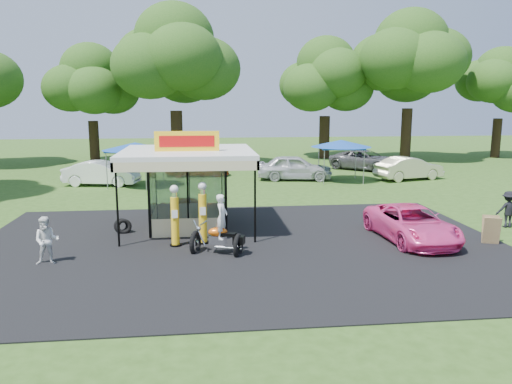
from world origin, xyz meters
TOP-DOWN VIEW (x-y plane):
  - ground at (0.00, 0.00)m, footprint 120.00×120.00m
  - asphalt_apron at (0.00, 2.00)m, footprint 20.00×14.00m
  - gas_station_kiosk at (-2.00, 4.99)m, footprint 5.40×5.40m
  - gas_pump_left at (-2.46, 2.30)m, footprint 0.44×0.44m
  - gas_pump_right at (-1.43, 2.54)m, footprint 0.45×0.45m
  - motorcycle at (-0.84, 1.14)m, footprint 2.00×1.45m
  - spare_tires at (-4.71, 4.45)m, footprint 0.79×0.55m
  - a_frame_sign at (9.43, 1.28)m, footprint 0.66×0.74m
  - kiosk_car at (-2.00, 7.20)m, footprint 2.82×1.13m
  - pink_sedan at (6.64, 2.11)m, footprint 2.57×5.03m
  - spectator_west at (-6.60, 0.70)m, footprint 0.86×0.70m
  - spectator_east_a at (11.65, 3.67)m, footprint 1.06×0.66m
  - bg_car_a at (-7.85, 16.95)m, footprint 5.02×2.49m
  - bg_car_b at (-1.71, 20.49)m, footprint 4.69×1.97m
  - bg_car_c at (5.04, 17.80)m, footprint 5.38×2.85m
  - bg_car_d at (11.61, 22.23)m, footprint 5.86×5.84m
  - bg_car_e at (12.95, 17.02)m, footprint 5.12×2.93m
  - tent_west at (-5.55, 16.16)m, footprint 4.05×4.05m
  - tent_east at (7.99, 16.83)m, footprint 4.04×4.04m
  - oak_far_b at (-10.84, 29.95)m, footprint 8.54×8.54m
  - oak_far_c at (-3.39, 26.83)m, footprint 11.08×11.08m
  - oak_far_d at (10.40, 30.95)m, footprint 9.36×9.36m
  - oak_far_e at (17.41, 28.28)m, footprint 11.12×11.12m
  - oak_far_f at (27.12, 29.59)m, footprint 8.52×8.52m

SIDE VIEW (x-z plane):
  - ground at x=0.00m, z-range 0.00..0.00m
  - asphalt_apron at x=0.00m, z-range 0.00..0.04m
  - spare_tires at x=-4.71m, z-range -0.01..0.64m
  - kiosk_car at x=-2.00m, z-range 0.00..0.96m
  - a_frame_sign at x=9.43m, z-range 0.01..1.10m
  - bg_car_b at x=-1.71m, z-range 0.00..1.35m
  - pink_sedan at x=6.64m, z-range 0.00..1.36m
  - bg_car_d at x=11.61m, z-range 0.00..1.57m
  - bg_car_a at x=-7.85m, z-range 0.00..1.58m
  - spectator_east_a at x=11.65m, z-range 0.00..1.59m
  - bg_car_e at x=12.95m, z-range 0.00..1.60m
  - spectator_west at x=-6.60m, z-range 0.00..1.63m
  - bg_car_c at x=5.04m, z-range 0.00..1.74m
  - motorcycle at x=-0.84m, z-range -0.25..2.01m
  - gas_pump_left at x=-2.46m, z-range -0.05..2.30m
  - gas_pump_right at x=-1.43m, z-range -0.05..2.36m
  - gas_station_kiosk at x=-2.00m, z-range -0.31..3.87m
  - tent_east at x=7.99m, z-range 1.14..3.97m
  - tent_west at x=-5.55m, z-range 1.15..3.98m
  - oak_far_b at x=-10.84m, z-range 1.41..11.60m
  - oak_far_f at x=27.12m, z-range 1.46..11.72m
  - oak_far_d at x=10.40m, z-range 1.53..12.68m
  - oak_far_c at x=-3.39m, z-range 1.76..14.82m
  - oak_far_e at x=17.41m, z-range 1.83..15.07m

